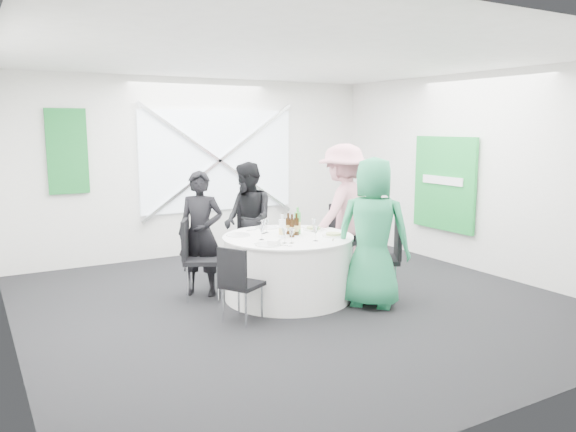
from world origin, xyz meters
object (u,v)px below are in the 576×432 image
chair_front_left (238,279)px  person_man_back_left (201,234)px  person_man_back (248,220)px  chair_back_right (338,236)px  person_woman_pink (343,212)px  chair_front_right (387,251)px  chair_back_left (196,252)px  clear_water_bottle (282,229)px  banquet_table (288,267)px  green_water_bottle (298,223)px  person_woman_green (373,233)px  chair_back (255,233)px

chair_front_left → person_man_back_left: 1.19m
person_man_back_left → person_man_back: person_man_back is taller
chair_back_right → person_man_back_left: bearing=-119.1°
chair_back_right → person_woman_pink: 0.34m
chair_front_right → person_man_back_left: (-1.82, 1.30, 0.16)m
chair_back_left → clear_water_bottle: size_ratio=3.38×
banquet_table → green_water_bottle: size_ratio=4.81×
chair_front_left → person_woman_green: person_woman_green is taller
banquet_table → chair_front_left: size_ratio=1.90×
person_man_back → clear_water_bottle: (-0.16, -1.24, 0.08)m
person_man_back_left → clear_water_bottle: (0.71, -0.75, 0.11)m
banquet_table → person_man_back: person_man_back is taller
chair_back_left → chair_front_right: 2.27m
person_man_back_left → person_woman_pink: bearing=30.7°
chair_front_left → green_water_bottle: size_ratio=2.53×
chair_back_right → person_woman_green: 1.30m
banquet_table → chair_back_right: size_ratio=1.58×
banquet_table → chair_front_left: chair_front_left is taller
chair_back → person_woman_green: person_woman_green is taller
banquet_table → green_water_bottle: bearing=18.3°
chair_back_right → person_man_back_left: person_man_back_left is taller
chair_back_left → person_woman_green: 2.10m
chair_front_right → person_man_back: 2.03m
chair_front_right → person_man_back: person_man_back is taller
chair_back_right → person_woman_pink: (0.06, -0.03, 0.33)m
chair_back_right → person_man_back_left: 1.92m
chair_back → chair_front_right: chair_front_right is taller
chair_front_left → person_man_back: bearing=-59.2°
chair_back → person_man_back_left: bearing=-144.6°
banquet_table → chair_back_left: chair_back_left is taller
person_woman_pink → person_man_back: bearing=-53.8°
banquet_table → chair_back_right: chair_back_right is taller
person_man_back_left → green_water_bottle: 1.18m
chair_back_left → chair_front_right: size_ratio=0.95×
chair_front_right → person_woman_green: size_ratio=0.59×
chair_back → chair_front_left: size_ratio=1.21×
clear_water_bottle → green_water_bottle: bearing=28.2°
person_man_back → person_woman_green: (0.65, -1.88, 0.07)m
banquet_table → chair_back: (0.15, 1.18, 0.20)m
chair_front_left → person_man_back: 1.91m
chair_front_right → person_man_back: (-0.94, 1.79, 0.19)m
chair_back_left → chair_front_left: chair_back_left is taller
chair_back_right → chair_front_left: chair_back_right is taller
chair_back → person_man_back: size_ratio=0.63×
chair_front_right → person_man_back_left: 2.24m
banquet_table → person_man_back_left: size_ratio=1.02×
person_woman_pink → person_woman_green: person_woman_pink is taller
chair_front_left → person_woman_green: 1.64m
chair_front_right → person_woman_pink: person_woman_pink is taller
chair_back → clear_water_bottle: clear_water_bottle is taller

